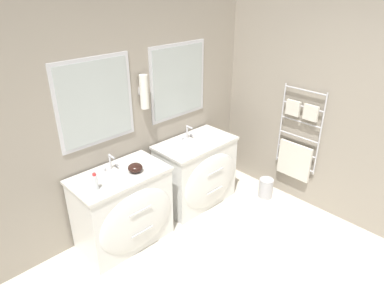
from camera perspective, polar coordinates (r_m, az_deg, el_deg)
wall_back at (r=3.57m, az=-13.78°, el=4.49°), size 5.43×0.17×2.60m
wall_right at (r=4.13m, az=20.36°, el=6.27°), size 0.13×4.40×2.60m
vanity_left at (r=3.66m, az=-11.19°, el=-10.59°), size 0.96×0.61×0.83m
vanity_right at (r=4.20m, az=0.92°, el=-4.77°), size 0.96×0.61×0.83m
faucet_left at (r=3.52m, az=-13.40°, el=-2.99°), size 0.17×0.11×0.16m
faucet_right at (r=4.09m, az=-0.72°, el=1.94°), size 0.17×0.11×0.16m
toiletry_bottle at (r=3.23m, az=-15.83°, el=-6.12°), size 0.05×0.05×0.17m
amenity_bowl at (r=3.45m, az=-9.44°, el=-3.93°), size 0.15×0.15×0.09m
waste_bin at (r=4.55m, az=12.21°, el=-7.11°), size 0.18×0.18×0.26m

